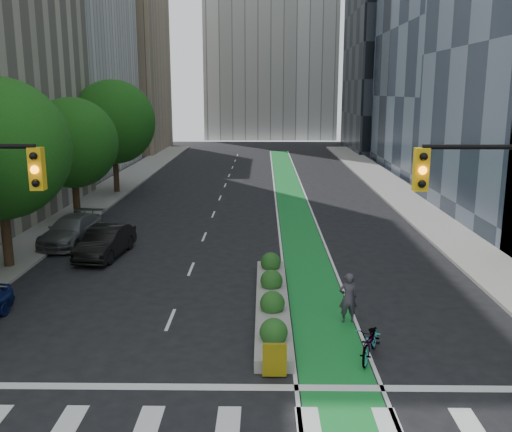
{
  "coord_description": "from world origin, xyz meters",
  "views": [
    {
      "loc": [
        0.86,
        -13.33,
        8.13
      ],
      "look_at": [
        0.56,
        9.94,
        3.0
      ],
      "focal_mm": 40.0,
      "sensor_mm": 36.0,
      "label": 1
    }
  ],
  "objects_px": {
    "median_planter": "(272,300)",
    "parked_car_left_far": "(72,230)",
    "bicycle": "(371,341)",
    "parked_car_left_mid": "(105,242)",
    "cyclist": "(348,298)"
  },
  "relations": [
    {
      "from": "median_planter",
      "to": "cyclist",
      "type": "height_order",
      "value": "cyclist"
    },
    {
      "from": "parked_car_left_mid",
      "to": "median_planter",
      "type": "bearing_deg",
      "value": -33.34
    },
    {
      "from": "cyclist",
      "to": "parked_car_left_mid",
      "type": "xyz_separation_m",
      "value": [
        -10.89,
        8.1,
        -0.16
      ]
    },
    {
      "from": "bicycle",
      "to": "parked_car_left_far",
      "type": "height_order",
      "value": "parked_car_left_far"
    },
    {
      "from": "parked_car_left_mid",
      "to": "bicycle",
      "type": "bearing_deg",
      "value": -37.28
    },
    {
      "from": "bicycle",
      "to": "cyclist",
      "type": "bearing_deg",
      "value": 117.36
    },
    {
      "from": "cyclist",
      "to": "parked_car_left_far",
      "type": "distance_m",
      "value": 17.04
    },
    {
      "from": "median_planter",
      "to": "bicycle",
      "type": "height_order",
      "value": "bicycle"
    },
    {
      "from": "median_planter",
      "to": "parked_car_left_mid",
      "type": "height_order",
      "value": "parked_car_left_mid"
    },
    {
      "from": "median_planter",
      "to": "parked_car_left_far",
      "type": "xyz_separation_m",
      "value": [
        -10.7,
        9.39,
        0.38
      ]
    },
    {
      "from": "median_planter",
      "to": "cyclist",
      "type": "bearing_deg",
      "value": -23.29
    },
    {
      "from": "parked_car_left_mid",
      "to": "parked_car_left_far",
      "type": "bearing_deg",
      "value": 142.51
    },
    {
      "from": "bicycle",
      "to": "parked_car_left_mid",
      "type": "distance_m",
      "value": 15.62
    },
    {
      "from": "bicycle",
      "to": "median_planter",
      "type": "bearing_deg",
      "value": 148.25
    },
    {
      "from": "bicycle",
      "to": "parked_car_left_mid",
      "type": "bearing_deg",
      "value": 156.82
    }
  ]
}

